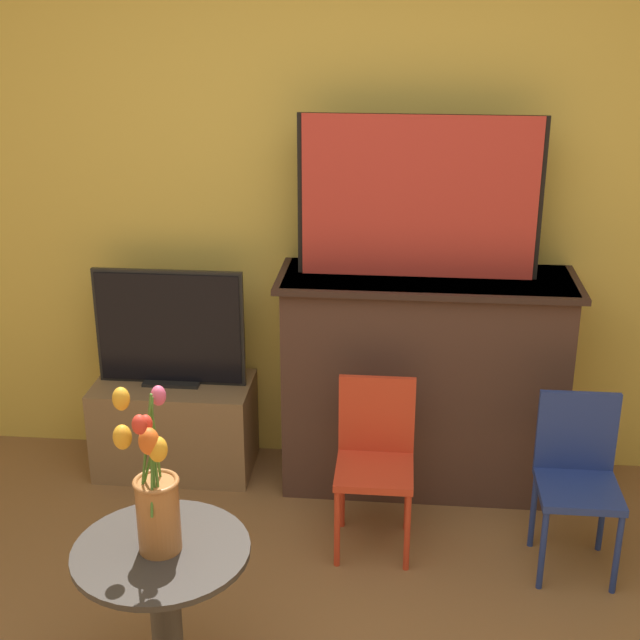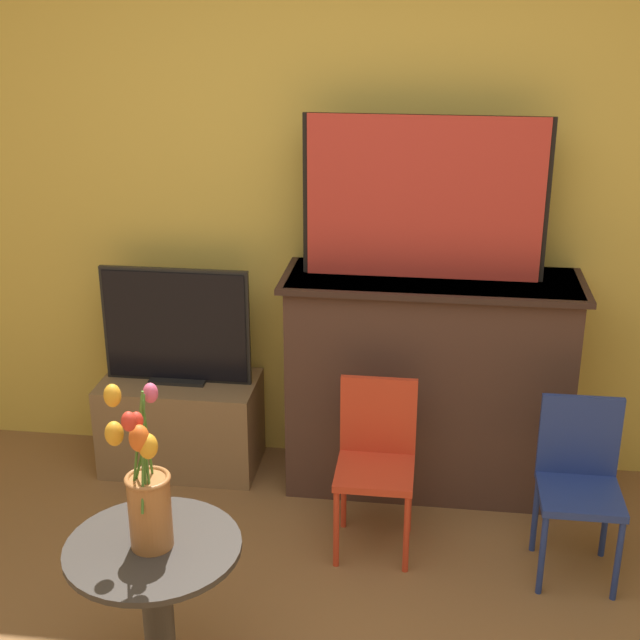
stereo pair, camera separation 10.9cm
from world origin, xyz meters
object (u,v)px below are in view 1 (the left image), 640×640
at_px(tv_monitor, 170,329).
at_px(painting, 419,198).
at_px(chair_blue, 577,471).
at_px(chair_red, 375,453).
at_px(vase_tulips, 155,494).

bearing_deg(tv_monitor, painting, -0.09).
relative_size(painting, chair_blue, 1.45).
height_order(painting, chair_red, painting).
relative_size(chair_red, vase_tulips, 1.28).
distance_m(tv_monitor, vase_tulips, 1.49).
xyz_separation_m(painting, chair_blue, (0.64, -0.57, -0.93)).
xyz_separation_m(tv_monitor, vase_tulips, (0.33, -1.45, 0.06)).
distance_m(painting, chair_red, 1.06).
relative_size(painting, vase_tulips, 1.85).
distance_m(painting, tv_monitor, 1.26).
bearing_deg(painting, chair_blue, -41.56).
xyz_separation_m(chair_red, chair_blue, (0.78, -0.07, 0.00)).
bearing_deg(vase_tulips, chair_blue, 32.25).
distance_m(tv_monitor, chair_red, 1.12).
xyz_separation_m(painting, vase_tulips, (-0.76, -1.45, -0.57)).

